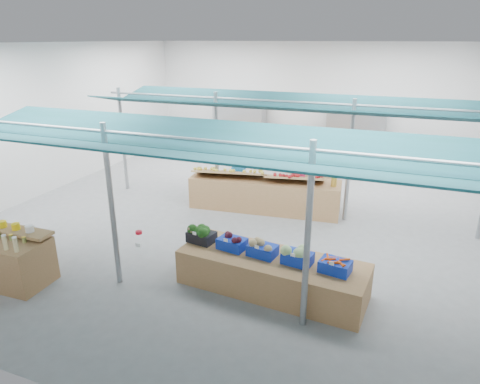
{
  "coord_description": "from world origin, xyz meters",
  "views": [
    {
      "loc": [
        3.64,
        -9.69,
        4.31
      ],
      "look_at": [
        0.49,
        -1.6,
        1.17
      ],
      "focal_mm": 32.0,
      "sensor_mm": 36.0,
      "label": 1
    }
  ],
  "objects_px": {
    "crate_stack": "(315,272)",
    "vendor_left": "(237,166)",
    "fruit_counter": "(264,194)",
    "veg_counter": "(272,274)",
    "bottle_shelf": "(1,257)",
    "vendor_right": "(297,172)"
  },
  "relations": [
    {
      "from": "crate_stack",
      "to": "vendor_right",
      "type": "xyz_separation_m",
      "value": [
        -1.45,
        4.37,
        0.47
      ]
    },
    {
      "from": "bottle_shelf",
      "to": "veg_counter",
      "type": "xyz_separation_m",
      "value": [
        4.83,
        1.47,
        -0.14
      ]
    },
    {
      "from": "crate_stack",
      "to": "vendor_left",
      "type": "bearing_deg",
      "value": 126.64
    },
    {
      "from": "crate_stack",
      "to": "vendor_left",
      "type": "xyz_separation_m",
      "value": [
        -3.25,
        4.37,
        0.47
      ]
    },
    {
      "from": "vendor_left",
      "to": "vendor_right",
      "type": "xyz_separation_m",
      "value": [
        1.8,
        0.0,
        0.0
      ]
    },
    {
      "from": "veg_counter",
      "to": "crate_stack",
      "type": "distance_m",
      "value": 0.81
    },
    {
      "from": "bottle_shelf",
      "to": "fruit_counter",
      "type": "distance_m",
      "value": 6.19
    },
    {
      "from": "bottle_shelf",
      "to": "vendor_left",
      "type": "distance_m",
      "value": 6.63
    },
    {
      "from": "crate_stack",
      "to": "fruit_counter",
      "type": "bearing_deg",
      "value": 122.09
    },
    {
      "from": "bottle_shelf",
      "to": "vendor_left",
      "type": "bearing_deg",
      "value": 67.8
    },
    {
      "from": "bottle_shelf",
      "to": "vendor_left",
      "type": "relative_size",
      "value": 1.25
    },
    {
      "from": "fruit_counter",
      "to": "vendor_right",
      "type": "xyz_separation_m",
      "value": [
        0.6,
        1.1,
        0.36
      ]
    },
    {
      "from": "fruit_counter",
      "to": "vendor_left",
      "type": "distance_m",
      "value": 1.67
    },
    {
      "from": "vendor_left",
      "to": "vendor_right",
      "type": "bearing_deg",
      "value": 174.1
    },
    {
      "from": "crate_stack",
      "to": "vendor_left",
      "type": "height_order",
      "value": "vendor_left"
    },
    {
      "from": "veg_counter",
      "to": "vendor_left",
      "type": "distance_m",
      "value": 5.39
    },
    {
      "from": "veg_counter",
      "to": "vendor_left",
      "type": "xyz_separation_m",
      "value": [
        -2.53,
        4.74,
        0.46
      ]
    },
    {
      "from": "bottle_shelf",
      "to": "veg_counter",
      "type": "height_order",
      "value": "bottle_shelf"
    },
    {
      "from": "veg_counter",
      "to": "crate_stack",
      "type": "height_order",
      "value": "veg_counter"
    },
    {
      "from": "veg_counter",
      "to": "vendor_right",
      "type": "relative_size",
      "value": 2.15
    },
    {
      "from": "veg_counter",
      "to": "vendor_left",
      "type": "relative_size",
      "value": 2.15
    },
    {
      "from": "fruit_counter",
      "to": "vendor_right",
      "type": "bearing_deg",
      "value": 55.49
    }
  ]
}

